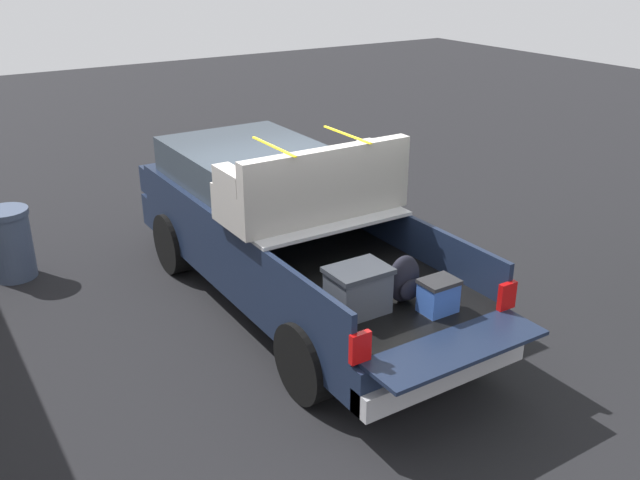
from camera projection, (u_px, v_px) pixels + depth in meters
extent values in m
plane|color=black|center=(295.00, 304.00, 8.77)|extent=(40.00, 40.00, 0.00)
cube|color=#162138|center=(294.00, 260.00, 8.53)|extent=(5.50, 1.92, 0.45)
cube|color=black|center=(350.00, 278.00, 7.50)|extent=(2.80, 1.80, 0.04)
cube|color=#162138|center=(274.00, 279.00, 6.95)|extent=(2.80, 0.06, 0.50)
cube|color=#162138|center=(417.00, 240.00, 7.87)|extent=(2.80, 0.06, 0.50)
cube|color=#162138|center=(286.00, 219.00, 8.48)|extent=(0.06, 1.80, 0.50)
cube|color=#162138|center=(456.00, 347.00, 6.20)|extent=(0.55, 1.80, 0.04)
cube|color=#B2B2B7|center=(312.00, 213.00, 7.91)|extent=(1.25, 1.92, 0.04)
cube|color=#162138|center=(243.00, 193.00, 9.39)|extent=(2.30, 1.92, 0.50)
cube|color=#2D3842|center=(245.00, 160.00, 9.13)|extent=(1.94, 1.76, 0.45)
cube|color=#162138|center=(203.00, 172.00, 10.46)|extent=(0.40, 1.82, 0.38)
cube|color=#B2B2B7|center=(442.00, 373.00, 6.46)|extent=(0.24, 1.92, 0.24)
cube|color=red|center=(360.00, 347.00, 5.90)|extent=(0.06, 0.20, 0.28)
cube|color=red|center=(507.00, 296.00, 6.77)|extent=(0.06, 0.20, 0.28)
cylinder|color=black|center=(174.00, 243.00, 9.53)|extent=(0.84, 0.30, 0.84)
cylinder|color=black|center=(285.00, 218.00, 10.40)|extent=(0.84, 0.30, 0.84)
cylinder|color=black|center=(307.00, 361.00, 6.82)|extent=(0.84, 0.30, 0.84)
cylinder|color=black|center=(443.00, 314.00, 7.69)|extent=(0.84, 0.30, 0.84)
cube|color=#474C56|center=(358.00, 292.00, 6.69)|extent=(0.40, 0.55, 0.42)
cube|color=#31353C|center=(358.00, 270.00, 6.59)|extent=(0.44, 0.59, 0.05)
ellipsoid|color=black|center=(404.00, 279.00, 6.88)|extent=(0.20, 0.37, 0.50)
ellipsoid|color=black|center=(410.00, 290.00, 6.82)|extent=(0.09, 0.26, 0.22)
cube|color=#3359B2|center=(438.00, 298.00, 6.72)|extent=(0.26, 0.34, 0.30)
cube|color=#262628|center=(439.00, 282.00, 6.65)|extent=(0.28, 0.36, 0.04)
cube|color=#9E9993|center=(312.00, 194.00, 7.82)|extent=(0.83, 2.10, 0.42)
cube|color=#9E9993|center=(328.00, 166.00, 7.40)|extent=(0.16, 2.10, 0.40)
cube|color=#9E9993|center=(232.00, 180.00, 7.26)|extent=(0.59, 0.20, 0.22)
cube|color=#9E9993|center=(377.00, 153.00, 8.20)|extent=(0.59, 0.20, 0.22)
cube|color=yellow|center=(274.00, 147.00, 7.34)|extent=(0.93, 0.03, 0.02)
cube|color=yellow|center=(347.00, 135.00, 7.81)|extent=(0.93, 0.03, 0.02)
cylinder|color=#3F4C66|center=(11.00, 247.00, 9.33)|extent=(0.56, 0.56, 0.90)
cylinder|color=#3F4C66|center=(5.00, 213.00, 9.14)|extent=(0.60, 0.60, 0.08)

